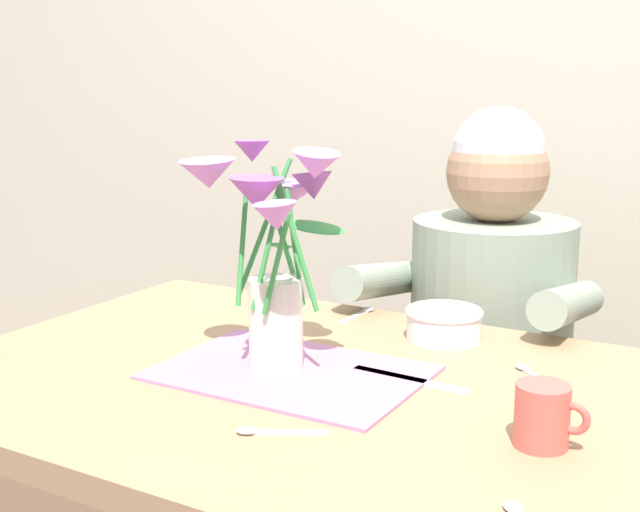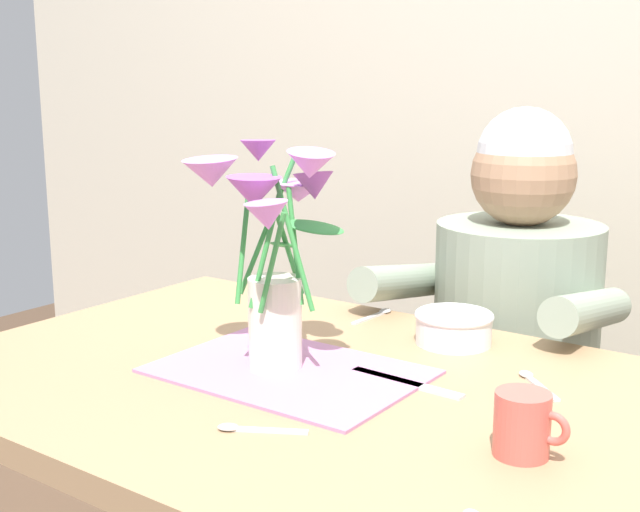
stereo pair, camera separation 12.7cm
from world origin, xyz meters
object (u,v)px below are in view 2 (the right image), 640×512
at_px(dinner_knife, 406,383).
at_px(ceramic_bowl, 454,327).
at_px(flower_vase, 271,241).
at_px(seated_person, 512,382).
at_px(coffee_cup, 523,424).

bearing_deg(dinner_knife, ceramic_bowl, 101.35).
relative_size(flower_vase, dinner_knife, 1.85).
xyz_separation_m(seated_person, coffee_cup, (0.29, -0.68, 0.22)).
height_order(ceramic_bowl, coffee_cup, coffee_cup).
relative_size(flower_vase, coffee_cup, 3.78).
xyz_separation_m(ceramic_bowl, coffee_cup, (0.27, -0.35, 0.01)).
distance_m(seated_person, ceramic_bowl, 0.39).
bearing_deg(ceramic_bowl, seated_person, 94.04).
xyz_separation_m(seated_person, ceramic_bowl, (0.02, -0.33, 0.21)).
bearing_deg(ceramic_bowl, flower_vase, -122.00).
bearing_deg(seated_person, ceramic_bowl, -89.64).
bearing_deg(dinner_knife, coffee_cup, -25.52).
relative_size(dinner_knife, coffee_cup, 2.04).
bearing_deg(flower_vase, seated_person, 76.16).
bearing_deg(coffee_cup, flower_vase, 171.39).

